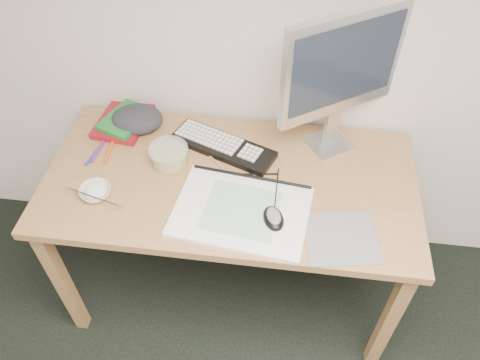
% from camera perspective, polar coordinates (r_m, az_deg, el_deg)
% --- Properties ---
extents(desk, '(1.40, 0.70, 0.75)m').
position_cam_1_polar(desk, '(1.82, -1.20, -1.58)').
color(desk, '#A67C4C').
rests_on(desk, ground).
extents(mousepad, '(0.27, 0.26, 0.00)m').
position_cam_1_polar(mousepad, '(1.62, 12.22, -6.94)').
color(mousepad, slate).
rests_on(mousepad, desk).
extents(sketchpad, '(0.50, 0.39, 0.01)m').
position_cam_1_polar(sketchpad, '(1.65, 0.16, -3.81)').
color(sketchpad, white).
rests_on(sketchpad, desk).
extents(keyboard, '(0.44, 0.28, 0.03)m').
position_cam_1_polar(keyboard, '(1.87, -2.08, 4.10)').
color(keyboard, black).
rests_on(keyboard, desk).
extents(monitor, '(0.42, 0.30, 0.56)m').
position_cam_1_polar(monitor, '(1.72, 12.34, 13.07)').
color(monitor, silver).
rests_on(monitor, desk).
extents(mouse, '(0.10, 0.13, 0.04)m').
position_cam_1_polar(mouse, '(1.60, 4.13, -4.42)').
color(mouse, black).
rests_on(mouse, sketchpad).
extents(rice_bowl, '(0.14, 0.14, 0.04)m').
position_cam_1_polar(rice_bowl, '(1.77, -17.19, -1.43)').
color(rice_bowl, white).
rests_on(rice_bowl, desk).
extents(chopsticks, '(0.21, 0.07, 0.02)m').
position_cam_1_polar(chopsticks, '(1.73, -17.47, -1.96)').
color(chopsticks, silver).
rests_on(chopsticks, rice_bowl).
extents(fruit_tub, '(0.17, 0.17, 0.07)m').
position_cam_1_polar(fruit_tub, '(1.81, -8.63, 2.95)').
color(fruit_tub, '#EEDC54').
rests_on(fruit_tub, desk).
extents(book_red, '(0.22, 0.28, 0.03)m').
position_cam_1_polar(book_red, '(2.04, -14.01, 7.01)').
color(book_red, maroon).
rests_on(book_red, desk).
extents(book_green, '(0.22, 0.25, 0.02)m').
position_cam_1_polar(book_green, '(2.01, -13.78, 7.21)').
color(book_green, '#1C7129').
rests_on(book_green, book_red).
extents(cloth_lump, '(0.19, 0.16, 0.07)m').
position_cam_1_polar(cloth_lump, '(2.00, -12.44, 7.26)').
color(cloth_lump, '#222329').
rests_on(cloth_lump, desk).
extents(pencil_pink, '(0.17, 0.05, 0.01)m').
position_cam_1_polar(pencil_pink, '(1.82, -0.08, 2.38)').
color(pencil_pink, '#D0688B').
rests_on(pencil_pink, desk).
extents(pencil_tan, '(0.15, 0.15, 0.01)m').
position_cam_1_polar(pencil_tan, '(1.79, -2.11, 1.40)').
color(pencil_tan, '#A78358').
rests_on(pencil_tan, desk).
extents(pencil_black, '(0.18, 0.03, 0.01)m').
position_cam_1_polar(pencil_black, '(1.77, 1.71, 0.72)').
color(pencil_black, black).
rests_on(pencil_black, desk).
extents(marker_blue, '(0.03, 0.12, 0.01)m').
position_cam_1_polar(marker_blue, '(1.93, -17.46, 2.92)').
color(marker_blue, '#2136B2').
rests_on(marker_blue, desk).
extents(marker_orange, '(0.02, 0.14, 0.01)m').
position_cam_1_polar(marker_orange, '(1.93, -15.66, 3.45)').
color(marker_orange, '#D05718').
rests_on(marker_orange, desk).
extents(marker_purple, '(0.02, 0.12, 0.01)m').
position_cam_1_polar(marker_purple, '(1.94, -16.96, 3.34)').
color(marker_purple, '#6D227F').
rests_on(marker_purple, desk).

